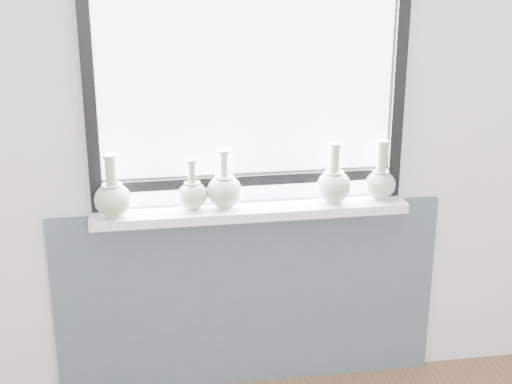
{
  "coord_description": "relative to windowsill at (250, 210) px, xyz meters",
  "views": [
    {
      "loc": [
        -0.44,
        -1.3,
        2.1
      ],
      "look_at": [
        0.0,
        1.55,
        1.02
      ],
      "focal_mm": 55.0,
      "sensor_mm": 36.0,
      "label": 1
    }
  ],
  "objects": [
    {
      "name": "back_wall",
      "position": [
        0.0,
        0.1,
        0.42
      ],
      "size": [
        3.6,
        0.02,
        2.6
      ],
      "primitive_type": "cube",
      "color": "silver",
      "rests_on": "ground"
    },
    {
      "name": "apron_panel",
      "position": [
        0.0,
        0.07,
        -0.45
      ],
      "size": [
        1.7,
        0.03,
        0.86
      ],
      "primitive_type": "cube",
      "color": "#4A5660",
      "rests_on": "ground"
    },
    {
      "name": "windowsill",
      "position": [
        0.0,
        0.0,
        0.0
      ],
      "size": [
        1.32,
        0.18,
        0.04
      ],
      "primitive_type": "cube",
      "color": "silver",
      "rests_on": "apron_panel"
    },
    {
      "name": "window",
      "position": [
        0.0,
        0.06,
        0.56
      ],
      "size": [
        1.3,
        0.06,
        1.05
      ],
      "color": "black",
      "rests_on": "windowsill"
    },
    {
      "name": "vase_a",
      "position": [
        -0.56,
        -0.02,
        0.1
      ],
      "size": [
        0.15,
        0.15,
        0.26
      ],
      "rotation": [
        0.0,
        0.0,
        -0.29
      ],
      "color": "#9EB492",
      "rests_on": "windowsill"
    },
    {
      "name": "vase_b",
      "position": [
        -0.24,
        0.01,
        0.09
      ],
      "size": [
        0.12,
        0.12,
        0.21
      ],
      "rotation": [
        0.0,
        0.0,
        -0.14
      ],
      "color": "#9EB492",
      "rests_on": "windowsill"
    },
    {
      "name": "vase_c",
      "position": [
        -0.11,
        0.01,
        0.1
      ],
      "size": [
        0.15,
        0.15,
        0.25
      ],
      "rotation": [
        0.0,
        0.0,
        0.0
      ],
      "color": "#9EB492",
      "rests_on": "windowsill"
    },
    {
      "name": "vase_d",
      "position": [
        0.35,
        -0.01,
        0.1
      ],
      "size": [
        0.15,
        0.15,
        0.26
      ],
      "rotation": [
        0.0,
        0.0,
        0.38
      ],
      "color": "#9EB492",
      "rests_on": "windowsill"
    },
    {
      "name": "vase_e",
      "position": [
        0.56,
        0.01,
        0.1
      ],
      "size": [
        0.13,
        0.13,
        0.26
      ],
      "rotation": [
        0.0,
        0.0,
        0.34
      ],
      "color": "#9EB492",
      "rests_on": "windowsill"
    }
  ]
}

